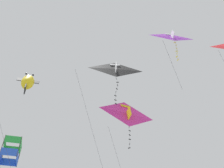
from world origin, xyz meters
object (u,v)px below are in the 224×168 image
Objects in this scene: kite_delta_far_centre at (127,114)px; kite_delta_near_left at (115,69)px; kite_box_near_right at (11,151)px; kite_fish_mid_left at (28,82)px; kite_delta_upper_right at (172,37)px.

kite_delta_far_centre is 3.46m from kite_delta_near_left.
kite_fish_mid_left is at bearing 97.85° from kite_box_near_right.
kite_box_near_right is (-5.45, 6.97, -4.67)m from kite_delta_near_left.
kite_delta_near_left is 1.60× the size of kite_delta_upper_right.
kite_delta_far_centre reaches higher than kite_box_near_right.
kite_fish_mid_left is at bearing -9.33° from kite_delta_near_left.
kite_fish_mid_left is (-7.35, 1.70, 1.75)m from kite_delta_far_centre.
kite_delta_far_centre is 1.18× the size of kite_box_near_right.
kite_box_near_right is at bearing -33.45° from kite_delta_near_left.
kite_delta_upper_right reaches higher than kite_fish_mid_left.
kite_delta_near_left is (-1.58, -1.34, 2.77)m from kite_delta_far_centre.
kite_delta_far_centre is 6.67m from kite_delta_upper_right.
kite_delta_upper_right is at bearing 111.21° from kite_delta_far_centre.
kite_fish_mid_left is 1.42× the size of kite_delta_upper_right.
kite_delta_near_left is at bearing 162.09° from kite_fish_mid_left.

